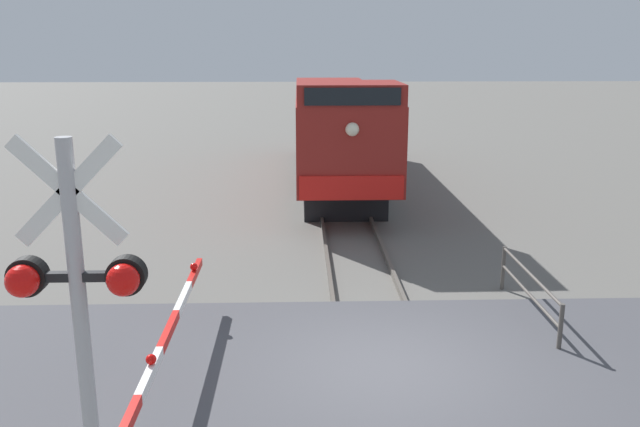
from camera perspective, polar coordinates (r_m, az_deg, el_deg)
ground_plane at (r=10.87m, az=5.85°, el=-13.74°), size 160.00×160.00×0.00m
rail_track_left at (r=10.77m, az=1.97°, el=-13.51°), size 0.08×80.00×0.15m
rail_track_right at (r=10.95m, az=9.69°, el=-13.22°), size 0.08×80.00×0.15m
road_surface at (r=10.83m, az=5.86°, el=-13.37°), size 36.00×5.57×0.16m
locomotive at (r=24.49m, az=1.41°, el=7.35°), size 2.91×14.91×4.05m
crossing_signal at (r=6.22m, az=-19.81°, el=-8.71°), size 1.18×0.33×4.40m
guard_railing at (r=13.23m, az=17.42°, el=-6.08°), size 0.08×3.25×0.95m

